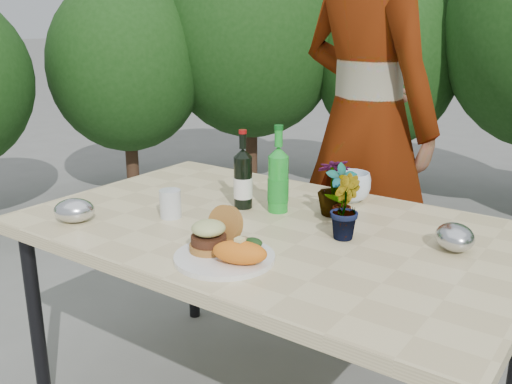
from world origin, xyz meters
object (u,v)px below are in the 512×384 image
Objects in this scene: dinner_plate at (224,257)px; patio_table at (270,241)px; wine_bottle at (243,179)px; person at (365,122)px.

patio_table is at bearing 100.19° from dinner_plate.
wine_bottle is 0.70m from person.
person reaches higher than dinner_plate.
person is at bearing 94.96° from dinner_plate.
dinner_plate is 1.10m from person.
patio_table is 0.82m from person.
person is (0.14, 0.68, 0.12)m from wine_bottle.
patio_table is 0.82× the size of person.
person reaches higher than wine_bottle.
dinner_plate is at bearing 113.52° from person.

